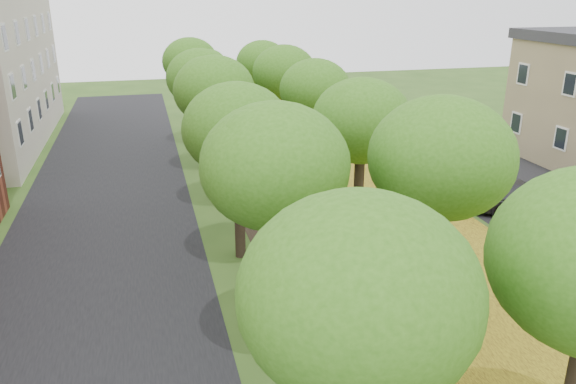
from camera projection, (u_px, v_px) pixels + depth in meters
street_asphalt at (103, 239)px, 23.38m from camera, size 8.00×70.00×0.01m
footpath at (278, 221)px, 25.15m from camera, size 3.20×70.00×0.01m
leaf_verge at (381, 211)px, 26.33m from camera, size 7.50×70.00×0.01m
parking_lot at (524, 189)px, 29.25m from camera, size 9.00×16.00×0.01m
tree_row_west at (224, 111)px, 22.90m from camera, size 3.81×33.81×6.77m
tree_row_east at (336, 106)px, 24.03m from camera, size 3.81×33.81×6.77m
car_red at (544, 214)px, 24.27m from camera, size 4.10×2.23×1.28m
car_grey at (518, 195)px, 26.35m from camera, size 5.04×2.52×1.40m
car_white at (454, 163)px, 31.11m from camera, size 5.83×3.52×1.51m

